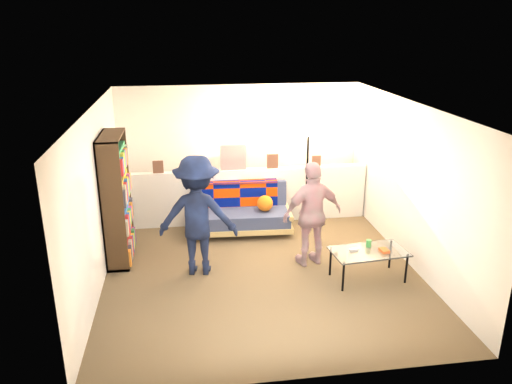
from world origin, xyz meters
TOP-DOWN VIEW (x-y plane):
  - ground at (0.00, 0.00)m, footprint 5.00×5.00m
  - room_shell at (0.00, 0.47)m, footprint 4.60×5.05m
  - half_wall_ledge at (0.00, 1.80)m, footprint 4.45×0.15m
  - ledge_decor at (-0.23, 1.78)m, footprint 2.97×0.02m
  - futon_sofa at (-0.11, 1.38)m, footprint 1.77×0.92m
  - bookshelf at (-2.08, 0.61)m, footprint 0.32×0.97m
  - coffee_table at (1.46, -0.58)m, footprint 1.10×0.67m
  - floor_lamp at (1.11, 1.67)m, footprint 0.38×0.30m
  - person_left at (-0.90, 0.00)m, footprint 1.22×0.81m
  - person_right at (0.78, 0.02)m, footprint 1.00×0.59m

SIDE VIEW (x-z plane):
  - ground at x=0.00m, z-range 0.00..0.00m
  - futon_sofa at x=-0.11m, z-range -0.03..0.72m
  - coffee_table at x=1.46m, z-range 0.14..0.68m
  - half_wall_ledge at x=0.00m, z-range 0.00..1.00m
  - person_right at x=0.78m, z-range 0.00..1.59m
  - person_left at x=-0.90m, z-range 0.00..1.75m
  - bookshelf at x=-2.08m, z-range -0.07..1.88m
  - ledge_decor at x=-0.23m, z-range 0.95..1.40m
  - floor_lamp at x=1.11m, z-range 0.35..2.03m
  - room_shell at x=0.00m, z-range 0.45..2.90m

